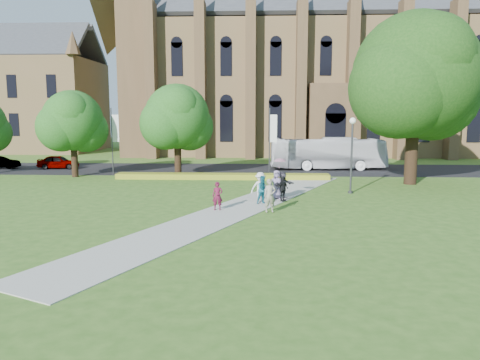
{
  "coord_description": "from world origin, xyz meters",
  "views": [
    {
      "loc": [
        1.2,
        -25.94,
        5.56
      ],
      "look_at": [
        0.01,
        1.54,
        1.6
      ],
      "focal_mm": 35.0,
      "sensor_mm": 36.0,
      "label": 1
    }
  ],
  "objects_px": {
    "large_tree": "(415,76)",
    "pedestrian_0": "(218,196)",
    "streetlamp": "(352,146)",
    "car_1": "(0,163)",
    "car_0": "(58,162)",
    "tour_coach": "(328,153)"
  },
  "relations": [
    {
      "from": "car_1",
      "to": "pedestrian_0",
      "type": "relative_size",
      "value": 2.28
    },
    {
      "from": "streetlamp",
      "to": "pedestrian_0",
      "type": "bearing_deg",
      "value": -144.5
    },
    {
      "from": "large_tree",
      "to": "car_0",
      "type": "bearing_deg",
      "value": 164.81
    },
    {
      "from": "large_tree",
      "to": "pedestrian_0",
      "type": "height_order",
      "value": "large_tree"
    },
    {
      "from": "tour_coach",
      "to": "streetlamp",
      "type": "bearing_deg",
      "value": 176.48
    },
    {
      "from": "car_0",
      "to": "car_1",
      "type": "bearing_deg",
      "value": 87.46
    },
    {
      "from": "car_1",
      "to": "large_tree",
      "type": "bearing_deg",
      "value": -111.48
    },
    {
      "from": "large_tree",
      "to": "car_1",
      "type": "bearing_deg",
      "value": 167.46
    },
    {
      "from": "car_0",
      "to": "car_1",
      "type": "distance_m",
      "value": 5.88
    },
    {
      "from": "car_0",
      "to": "pedestrian_0",
      "type": "distance_m",
      "value": 26.29
    },
    {
      "from": "streetlamp",
      "to": "car_1",
      "type": "relative_size",
      "value": 1.41
    },
    {
      "from": "car_0",
      "to": "car_1",
      "type": "xyz_separation_m",
      "value": [
        -5.87,
        -0.27,
        -0.06
      ]
    },
    {
      "from": "streetlamp",
      "to": "large_tree",
      "type": "xyz_separation_m",
      "value": [
        5.5,
        4.5,
        5.07
      ]
    },
    {
      "from": "car_1",
      "to": "tour_coach",
      "type": "bearing_deg",
      "value": -97.34
    },
    {
      "from": "pedestrian_0",
      "to": "car_0",
      "type": "bearing_deg",
      "value": 131.21
    },
    {
      "from": "streetlamp",
      "to": "car_1",
      "type": "bearing_deg",
      "value": 158.23
    },
    {
      "from": "streetlamp",
      "to": "pedestrian_0",
      "type": "relative_size",
      "value": 3.23
    },
    {
      "from": "large_tree",
      "to": "pedestrian_0",
      "type": "bearing_deg",
      "value": -142.99
    },
    {
      "from": "tour_coach",
      "to": "pedestrian_0",
      "type": "relative_size",
      "value": 6.95
    },
    {
      "from": "car_0",
      "to": "pedestrian_0",
      "type": "height_order",
      "value": "pedestrian_0"
    },
    {
      "from": "tour_coach",
      "to": "car_0",
      "type": "relative_size",
      "value": 2.86
    },
    {
      "from": "tour_coach",
      "to": "large_tree",
      "type": "bearing_deg",
      "value": -153.17
    }
  ]
}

